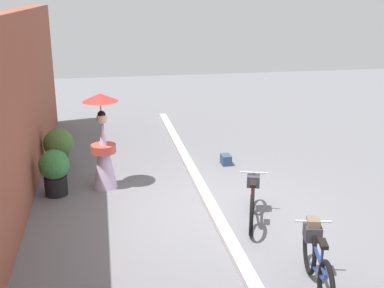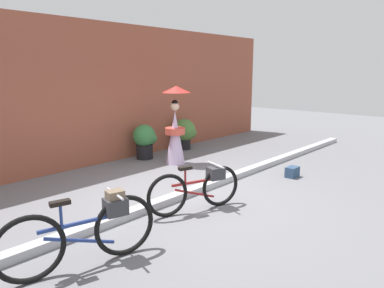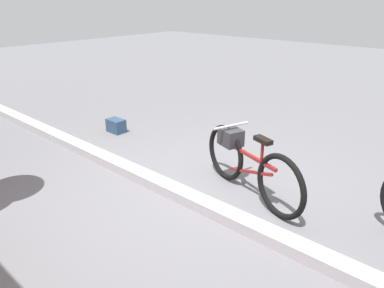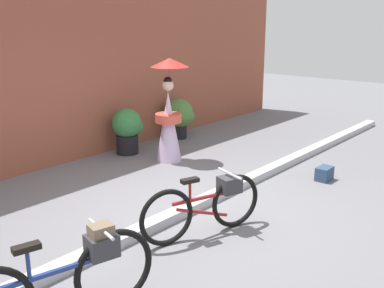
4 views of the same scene
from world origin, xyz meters
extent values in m
plane|color=slate|center=(0.00, 0.00, 0.00)|extent=(30.00, 30.00, 0.00)
cube|color=#B2B2B7|center=(0.00, 0.00, 0.06)|extent=(14.00, 0.20, 0.12)
torus|color=black|center=(0.03, -0.74, 0.35)|extent=(0.68, 0.28, 0.70)
torus|color=black|center=(-0.90, -0.42, 0.35)|extent=(0.68, 0.28, 0.70)
cube|color=maroon|center=(-0.44, -0.58, 0.50)|extent=(0.80, 0.30, 0.04)
cube|color=maroon|center=(-0.44, -0.58, 0.30)|extent=(0.70, 0.26, 0.26)
cylinder|color=maroon|center=(-0.60, -0.53, 0.61)|extent=(0.03, 0.03, 0.29)
cube|color=black|center=(-0.60, -0.53, 0.75)|extent=(0.24, 0.16, 0.05)
cylinder|color=silver|center=(-0.06, -0.71, 0.73)|extent=(0.18, 0.46, 0.03)
cube|color=#333338|center=(-0.06, -0.71, 0.59)|extent=(0.32, 0.29, 0.20)
cube|color=navy|center=(2.42, -0.86, 0.11)|extent=(0.31, 0.20, 0.22)
cube|color=#243951|center=(2.42, -0.92, 0.17)|extent=(0.26, 0.07, 0.08)
camera|label=1|loc=(-7.60, 1.80, 3.73)|focal=45.10mm
camera|label=2|loc=(-4.56, -4.27, 2.26)|focal=33.40mm
camera|label=3|loc=(-2.37, 2.59, 2.15)|focal=33.72mm
camera|label=4|loc=(-4.41, -3.81, 2.59)|focal=42.46mm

